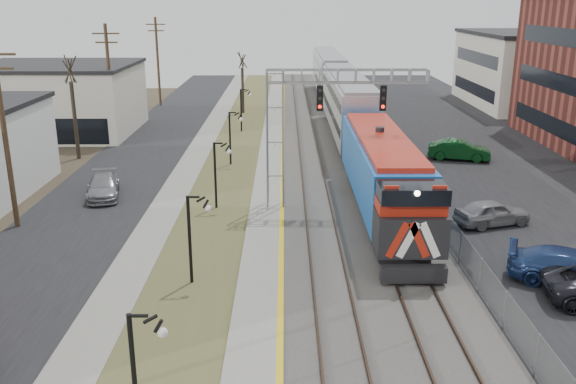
{
  "coord_description": "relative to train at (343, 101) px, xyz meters",
  "views": [
    {
      "loc": [
        0.06,
        -6.12,
        11.76
      ],
      "look_at": [
        0.21,
        22.97,
        2.6
      ],
      "focal_mm": 38.0,
      "sensor_mm": 36.0,
      "label": 1
    }
  ],
  "objects": [
    {
      "name": "bare_trees",
      "position": [
        -18.16,
        -11.41,
        -0.18
      ],
      "size": [
        12.3,
        42.3,
        5.95
      ],
      "color": "#382D23",
      "rests_on": "ground"
    },
    {
      "name": "ballast_bed",
      "position": [
        -1.5,
        -15.32,
        -2.78
      ],
      "size": [
        8.0,
        120.0,
        0.2
      ],
      "primitive_type": "cube",
      "color": "#595651",
      "rests_on": "ground"
    },
    {
      "name": "utility_poles",
      "position": [
        -20.0,
        -25.32,
        2.12
      ],
      "size": [
        0.28,
        80.28,
        10.0
      ],
      "color": "#4C3823",
      "rests_on": "ground"
    },
    {
      "name": "platform_edge",
      "position": [
        -5.62,
        -15.32,
        -2.64
      ],
      "size": [
        0.24,
        120.0,
        0.01
      ],
      "primitive_type": "cube",
      "color": "gold",
      "rests_on": "platform"
    },
    {
      "name": "grass_median",
      "position": [
        -9.5,
        -15.32,
        -2.85
      ],
      "size": [
        4.0,
        120.0,
        0.06
      ],
      "primitive_type": "cube",
      "color": "brown",
      "rests_on": "ground"
    },
    {
      "name": "sidewalk",
      "position": [
        -12.5,
        -15.32,
        -2.84
      ],
      "size": [
        2.0,
        120.0,
        0.08
      ],
      "primitive_type": "cube",
      "color": "gray",
      "rests_on": "ground"
    },
    {
      "name": "fence",
      "position": [
        2.7,
        -15.32,
        -2.08
      ],
      "size": [
        0.04,
        120.0,
        1.6
      ],
      "primitive_type": "cube",
      "color": "gray",
      "rests_on": "ground"
    },
    {
      "name": "signal_gantry",
      "position": [
        -4.28,
        -22.33,
        2.7
      ],
      "size": [
        9.0,
        1.07,
        8.15
      ],
      "color": "gray",
      "rests_on": "ground"
    },
    {
      "name": "track_near",
      "position": [
        -3.5,
        -15.32,
        -2.61
      ],
      "size": [
        1.58,
        120.0,
        0.15
      ],
      "color": "#2D2119",
      "rests_on": "ballast_bed"
    },
    {
      "name": "platform",
      "position": [
        -6.5,
        -15.32,
        -2.76
      ],
      "size": [
        2.0,
        120.0,
        0.24
      ],
      "primitive_type": "cube",
      "color": "gray",
      "rests_on": "ground"
    },
    {
      "name": "parking_lot",
      "position": [
        10.5,
        -15.32,
        -2.86
      ],
      "size": [
        16.0,
        120.0,
        0.04
      ],
      "primitive_type": "cube",
      "color": "black",
      "rests_on": "ground"
    },
    {
      "name": "track_far",
      "position": [
        -0.0,
        -15.32,
        -2.61
      ],
      "size": [
        1.58,
        120.0,
        0.15
      ],
      "color": "#2D2119",
      "rests_on": "ballast_bed"
    },
    {
      "name": "car_lot_d",
      "position": [
        6.86,
        -32.56,
        -2.13
      ],
      "size": [
        5.63,
        3.96,
        1.51
      ],
      "primitive_type": "imported",
      "rotation": [
        0.0,
        0.0,
        1.18
      ],
      "color": "navy",
      "rests_on": "ground"
    },
    {
      "name": "street_west",
      "position": [
        -17.0,
        -15.32,
        -2.86
      ],
      "size": [
        7.0,
        120.0,
        0.04
      ],
      "primitive_type": "cube",
      "color": "black",
      "rests_on": "ground"
    },
    {
      "name": "train",
      "position": [
        0.0,
        0.0,
        0.0
      ],
      "size": [
        3.0,
        63.05,
        5.33
      ],
      "color": "#1558B0",
      "rests_on": "ground"
    },
    {
      "name": "lampposts",
      "position": [
        -9.5,
        -32.03,
        -0.88
      ],
      "size": [
        0.14,
        62.14,
        4.0
      ],
      "color": "black",
      "rests_on": "ground"
    },
    {
      "name": "car_lot_e",
      "position": [
        5.85,
        -25.23,
        -2.17
      ],
      "size": [
        4.49,
        2.85,
        1.42
      ],
      "primitive_type": "imported",
      "rotation": [
        0.0,
        0.0,
        1.87
      ],
      "color": "gray",
      "rests_on": "ground"
    },
    {
      "name": "car_street_b",
      "position": [
        -16.77,
        -20.11,
        -2.22
      ],
      "size": [
        2.83,
        4.86,
        1.32
      ],
      "primitive_type": "imported",
      "rotation": [
        0.0,
        0.0,
        0.23
      ],
      "color": "gray",
      "rests_on": "ground"
    },
    {
      "name": "car_lot_f",
      "position": [
        7.94,
        -10.99,
        -2.12
      ],
      "size": [
        4.92,
        2.77,
        1.54
      ],
      "primitive_type": "imported",
      "rotation": [
        0.0,
        0.0,
        1.31
      ],
      "color": "#0C3C16",
      "rests_on": "ground"
    }
  ]
}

